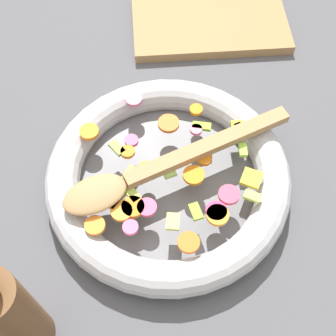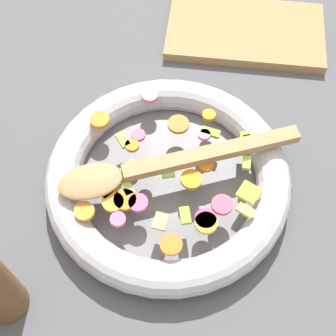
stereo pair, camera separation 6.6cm
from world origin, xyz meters
The scene contains 5 objects.
ground_plane centered at (0.00, 0.00, 0.00)m, with size 4.00×4.00×0.00m, color #4C4C51.
skillet centered at (0.00, 0.00, 0.02)m, with size 0.36×0.36×0.05m.
chopped_vegetables centered at (0.00, -0.02, 0.05)m, with size 0.26×0.28×0.01m.
wooden_spoon centered at (-0.02, -0.01, 0.06)m, with size 0.34×0.17×0.01m.
cutting_board centered at (0.10, 0.33, 0.01)m, with size 0.29×0.16×0.02m.
Camera 2 is at (0.04, -0.34, 0.62)m, focal length 50.00 mm.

